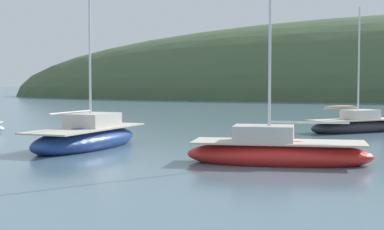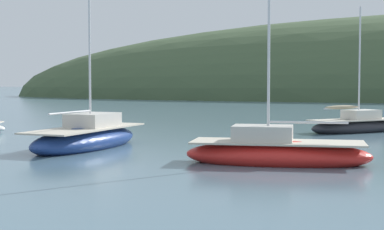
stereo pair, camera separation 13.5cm
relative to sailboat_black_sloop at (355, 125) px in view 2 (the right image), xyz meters
name	(u,v)px [view 2 (the right image)]	position (x,y,z in m)	size (l,w,h in m)	color
sailboat_black_sloop	(355,125)	(0.00, 0.00, 0.00)	(5.26, 5.22, 6.74)	#232328
sailboat_red_portside	(87,138)	(-10.14, -10.79, 0.05)	(2.91, 6.97, 8.18)	navy
sailboat_orange_cutter	(276,152)	(-2.12, -13.23, 0.02)	(6.24, 2.65, 7.69)	red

